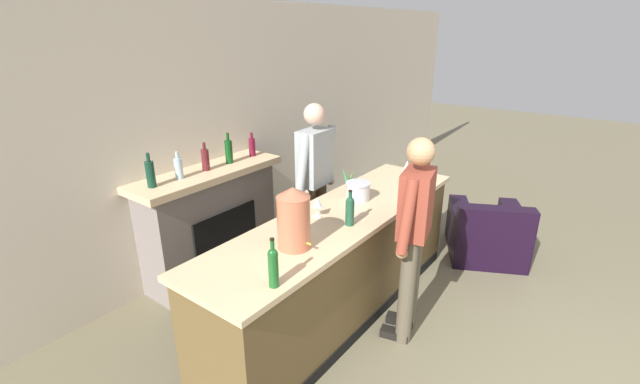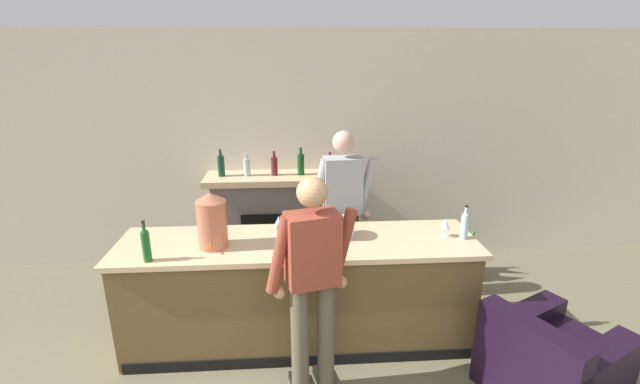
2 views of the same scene
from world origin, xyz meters
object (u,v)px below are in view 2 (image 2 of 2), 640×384
armchair_black (548,365)px  person_customer (312,282)px  wine_glass_mid_counter (445,224)px  ice_bucket_steel (342,228)px  wine_glass_by_dispenser (279,222)px  wine_bottle_cabernet_heavy (146,244)px  potted_plant_corner (460,254)px  wine_bottle_merlot_tall (282,235)px  wine_bottle_rose_blush (465,224)px  person_bartender (342,212)px  fireplace_stone (277,220)px  copper_dispenser (212,220)px

armchair_black → person_customer: (-1.77, 0.13, 0.70)m
person_customer → wine_glass_mid_counter: person_customer is taller
armchair_black → ice_bucket_steel: bearing=150.9°
person_customer → wine_glass_by_dispenser: (-0.25, 0.76, 0.15)m
wine_bottle_cabernet_heavy → wine_glass_by_dispenser: size_ratio=1.85×
armchair_black → potted_plant_corner: 1.79m
armchair_black → wine_bottle_merlot_tall: wine_bottle_merlot_tall is taller
armchair_black → person_customer: size_ratio=0.66×
wine_glass_mid_counter → potted_plant_corner: bearing=59.2°
armchair_black → wine_glass_mid_counter: size_ratio=6.86×
wine_bottle_cabernet_heavy → wine_bottle_rose_blush: 2.56m
wine_bottle_rose_blush → person_bartender: bearing=145.5°
wine_bottle_rose_blush → wine_glass_mid_counter: wine_bottle_rose_blush is taller
ice_bucket_steel → person_bartender: bearing=82.4°
person_bartender → wine_bottle_cabernet_heavy: person_bartender is taller
fireplace_stone → potted_plant_corner: 2.16m
person_customer → person_bartender: bearing=74.0°
potted_plant_corner → wine_bottle_cabernet_heavy: size_ratio=2.29×
wine_bottle_cabernet_heavy → wine_glass_mid_counter: wine_bottle_cabernet_heavy is taller
fireplace_stone → wine_glass_mid_counter: size_ratio=9.61×
fireplace_stone → person_bartender: size_ratio=0.89×
wine_bottle_merlot_tall → wine_glass_mid_counter: 1.40m
ice_bucket_steel → wine_bottle_rose_blush: bearing=-5.8°
fireplace_stone → wine_bottle_cabernet_heavy: (-0.91, -1.74, 0.53)m
fireplace_stone → wine_glass_mid_counter: fireplace_stone is taller
armchair_black → ice_bucket_steel: (-1.48, 0.82, 0.81)m
armchair_black → person_customer: 1.91m
person_bartender → fireplace_stone: bearing=128.9°
copper_dispenser → wine_bottle_cabernet_heavy: size_ratio=1.41×
person_customer → ice_bucket_steel: bearing=67.7°
wine_bottle_merlot_tall → wine_glass_mid_counter: size_ratio=1.79×
person_bartender → wine_bottle_merlot_tall: (-0.58, -0.79, 0.11)m
potted_plant_corner → armchair_black: bearing=-90.5°
fireplace_stone → wine_bottle_rose_blush: size_ratio=5.39×
wine_glass_mid_counter → armchair_black: bearing=-52.1°
wine_glass_by_dispenser → wine_bottle_cabernet_heavy: bearing=-157.2°
armchair_black → wine_glass_by_dispenser: bearing=156.2°
potted_plant_corner → ice_bucket_steel: ice_bucket_steel is taller
armchair_black → wine_bottle_cabernet_heavy: wine_bottle_cabernet_heavy is taller
person_customer → wine_glass_mid_counter: 1.34m
wine_glass_mid_counter → wine_glass_by_dispenser: 1.43m
wine_bottle_merlot_tall → fireplace_stone: bearing=93.4°
person_customer → wine_bottle_rose_blush: 1.45m
copper_dispenser → wine_bottle_merlot_tall: 0.58m
fireplace_stone → person_bartender: bearing=-51.1°
person_bartender → copper_dispenser: person_bartender is taller
wine_bottle_merlot_tall → wine_bottle_rose_blush: size_ratio=1.00×
wine_bottle_cabernet_heavy → wine_glass_by_dispenser: 1.07m
wine_glass_mid_counter → wine_glass_by_dispenser: (-1.42, 0.12, 0.01)m
fireplace_stone → wine_bottle_cabernet_heavy: fireplace_stone is taller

